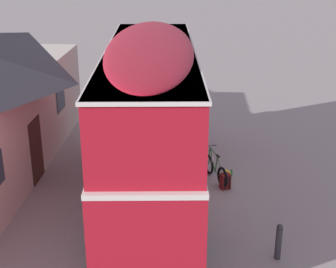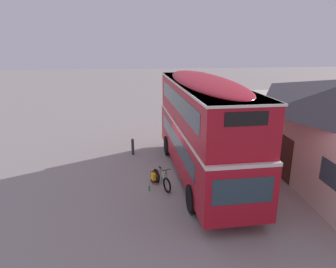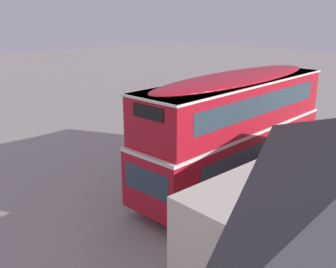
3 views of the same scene
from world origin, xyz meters
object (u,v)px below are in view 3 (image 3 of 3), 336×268
backpack_on_ground (186,166)px  kerb_bollard (220,139)px  double_decker_bus (235,125)px  water_bottle_green_metal (168,173)px  touring_bicycle (182,169)px

backpack_on_ground → kerb_bollard: bearing=-165.7°
double_decker_bus → water_bottle_green_metal: 3.86m
double_decker_bus → touring_bicycle: (0.95, -2.09, -2.27)m
kerb_bollard → touring_bicycle: bearing=15.3°
water_bottle_green_metal → double_decker_bus: bearing=116.1°
double_decker_bus → backpack_on_ground: bearing=-80.5°
double_decker_bus → touring_bicycle: size_ratio=6.21×
double_decker_bus → backpack_on_ground: (0.39, -2.32, -2.35)m
backpack_on_ground → water_bottle_green_metal: (0.90, -0.30, -0.18)m
double_decker_bus → touring_bicycle: bearing=-65.6°
touring_bicycle → kerb_bollard: touring_bicycle is taller
double_decker_bus → backpack_on_ground: size_ratio=18.32×
double_decker_bus → water_bottle_green_metal: bearing=-63.9°
touring_bicycle → kerb_bollard: 4.46m
backpack_on_ground → water_bottle_green_metal: bearing=-18.5°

